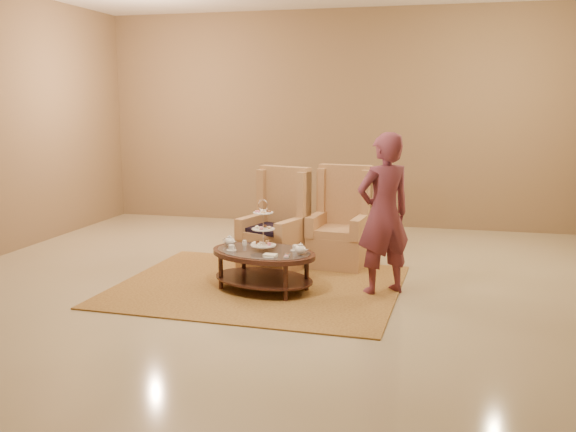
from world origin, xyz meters
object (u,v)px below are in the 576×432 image
(armchair_right, at_px, (341,232))
(armchair_left, at_px, (277,235))
(person, at_px, (384,214))
(tea_table, at_px, (263,258))

(armchair_right, bearing_deg, armchair_left, -148.81)
(armchair_right, distance_m, person, 1.34)
(person, bearing_deg, tea_table, -26.51)
(person, bearing_deg, armchair_right, -96.99)
(tea_table, distance_m, armchair_right, 1.47)
(tea_table, bearing_deg, person, 27.73)
(tea_table, height_order, person, person)
(armchair_left, bearing_deg, person, -11.72)
(armchair_right, bearing_deg, person, -54.16)
(armchair_right, relative_size, person, 0.72)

